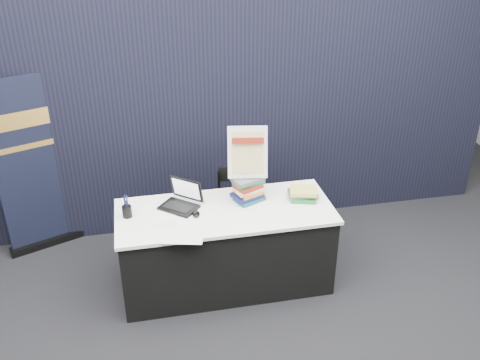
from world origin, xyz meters
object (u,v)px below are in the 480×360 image
(laptop, at_px, (178,200))
(book_stack_short, at_px, (304,194))
(display_table, at_px, (226,247))
(stacking_chair, at_px, (241,209))
(book_stack_tall, at_px, (248,189))
(pullup_banner, at_px, (36,176))
(info_sign, at_px, (248,153))

(laptop, distance_m, book_stack_short, 1.07)
(display_table, distance_m, book_stack_short, 0.81)
(laptop, height_order, stacking_chair, laptop)
(display_table, height_order, laptop, laptop)
(laptop, xyz_separation_m, book_stack_tall, (0.59, -0.02, 0.05))
(book_stack_tall, bearing_deg, pullup_banner, 155.79)
(pullup_banner, relative_size, stacking_chair, 2.01)
(laptop, relative_size, info_sign, 0.89)
(display_table, distance_m, book_stack_tall, 0.55)
(book_stack_short, distance_m, info_sign, 0.62)
(book_stack_short, bearing_deg, laptop, 174.53)
(book_stack_tall, bearing_deg, stacking_chair, 88.54)
(book_stack_short, relative_size, stacking_chair, 0.31)
(book_stack_tall, xyz_separation_m, pullup_banner, (-1.83, 0.82, -0.10))
(book_stack_tall, relative_size, book_stack_short, 1.05)
(stacking_chair, bearing_deg, pullup_banner, 170.53)
(info_sign, bearing_deg, display_table, -135.84)
(display_table, relative_size, book_stack_short, 6.93)
(book_stack_short, distance_m, stacking_chair, 0.69)
(laptop, height_order, info_sign, info_sign)
(display_table, bearing_deg, book_stack_short, 3.39)
(pullup_banner, bearing_deg, laptop, -54.89)
(display_table, bearing_deg, laptop, 158.92)
(laptop, xyz_separation_m, stacking_chair, (0.60, 0.30, -0.33))
(book_stack_short, bearing_deg, stacking_chair, 139.36)
(laptop, distance_m, stacking_chair, 0.75)
(display_table, bearing_deg, book_stack_tall, 28.86)
(book_stack_tall, relative_size, info_sign, 0.61)
(pullup_banner, xyz_separation_m, stacking_chair, (1.84, -0.51, -0.28))
(pullup_banner, bearing_deg, book_stack_short, -43.37)
(laptop, distance_m, book_stack_tall, 0.60)
(book_stack_tall, bearing_deg, laptop, 178.00)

